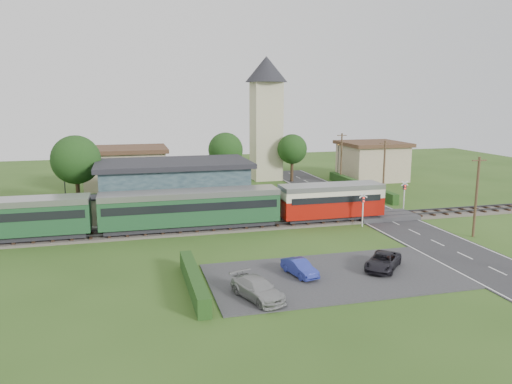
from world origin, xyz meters
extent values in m
plane|color=#2D4C19|center=(0.00, 0.00, 0.00)|extent=(120.00, 120.00, 0.00)
cube|color=#4C443D|center=(0.00, 2.00, 0.10)|extent=(76.00, 3.20, 0.20)
cube|color=#3F3F47|center=(0.00, 1.28, 0.42)|extent=(76.00, 0.08, 0.15)
cube|color=#3F3F47|center=(0.00, 2.72, 0.42)|extent=(76.00, 0.08, 0.15)
cube|color=#28282B|center=(10.00, 0.00, 0.03)|extent=(6.00, 70.00, 0.05)
cube|color=#333335|center=(-1.50, -12.00, 0.04)|extent=(17.00, 9.00, 0.08)
cube|color=#333335|center=(10.00, 2.00, 0.23)|extent=(6.20, 3.40, 0.45)
cube|color=gray|center=(-10.00, 5.20, 0.23)|extent=(30.00, 3.00, 0.45)
cube|color=#C3BA94|center=(-18.00, 5.20, 1.65)|extent=(2.00, 2.00, 2.40)
cube|color=#232328|center=(-18.00, 5.20, 2.93)|extent=(2.30, 2.30, 0.15)
cube|color=#21363E|center=(-10.00, 11.00, 2.40)|extent=(15.00, 8.00, 4.80)
cube|color=#232328|center=(-10.00, 11.00, 5.05)|extent=(16.00, 9.00, 0.50)
cube|color=#232328|center=(-10.00, 7.06, 1.10)|extent=(1.20, 0.12, 2.20)
cube|color=black|center=(-15.00, 7.06, 2.40)|extent=(1.00, 0.12, 1.20)
cube|color=black|center=(-13.00, 7.06, 2.40)|extent=(1.00, 0.12, 1.20)
cube|color=black|center=(-7.00, 7.06, 2.40)|extent=(1.00, 0.12, 1.20)
cube|color=black|center=(-5.00, 7.06, 2.40)|extent=(1.00, 0.12, 1.20)
cube|color=#232328|center=(4.22, 2.00, 0.59)|extent=(9.00, 2.20, 0.50)
cube|color=#9F1007|center=(4.22, 2.00, 1.59)|extent=(10.00, 2.80, 1.80)
cube|color=beige|center=(4.22, 2.00, 2.84)|extent=(10.00, 2.82, 0.90)
cube|color=black|center=(4.22, 2.00, 2.49)|extent=(9.00, 2.88, 0.60)
cube|color=gray|center=(4.22, 2.00, 3.49)|extent=(10.00, 2.90, 0.45)
cube|color=#232328|center=(-9.38, 2.00, 0.59)|extent=(15.20, 2.20, 0.50)
cube|color=#1D4A29|center=(-9.38, 2.00, 2.09)|extent=(16.00, 2.80, 2.60)
cube|color=black|center=(-9.38, 2.00, 2.49)|extent=(15.40, 2.86, 0.70)
cube|color=gray|center=(-9.38, 2.00, 3.49)|extent=(16.00, 2.90, 0.50)
cube|color=#C3BA94|center=(5.00, 28.00, 7.00)|extent=(4.00, 4.00, 14.00)
cone|color=#232328|center=(5.00, 28.00, 15.80)|extent=(6.00, 6.00, 3.60)
cube|color=tan|center=(-15.00, 25.00, 2.50)|extent=(10.00, 8.00, 5.00)
cube|color=#472D1E|center=(-15.00, 25.00, 5.25)|extent=(10.80, 8.80, 0.50)
cube|color=tan|center=(20.00, 24.00, 2.50)|extent=(8.00, 8.00, 5.00)
cube|color=#472D1E|center=(20.00, 24.00, 5.25)|extent=(8.80, 8.80, 0.50)
cube|color=#193814|center=(-11.00, -12.00, 0.60)|extent=(0.80, 9.00, 1.20)
cube|color=#193814|center=(14.20, 16.00, 0.60)|extent=(0.80, 18.00, 1.20)
cube|color=#193814|center=(-10.00, 15.50, 0.65)|extent=(22.00, 0.80, 1.30)
cylinder|color=#332316|center=(-20.00, 14.00, 2.06)|extent=(0.44, 0.44, 4.12)
sphere|color=#143311|center=(-20.00, 14.00, 5.40)|extent=(5.20, 5.20, 5.20)
cylinder|color=#332316|center=(-2.00, 23.00, 1.93)|extent=(0.44, 0.44, 3.85)
sphere|color=#143311|center=(-2.00, 23.00, 5.04)|extent=(4.60, 4.60, 4.60)
cylinder|color=#332316|center=(8.00, 25.00, 1.79)|extent=(0.44, 0.44, 3.58)
sphere|color=#143311|center=(8.00, 25.00, 4.68)|extent=(4.20, 4.20, 4.20)
cylinder|color=#473321|center=(14.20, -6.00, 3.50)|extent=(0.22, 0.22, 7.00)
cube|color=#473321|center=(14.20, -6.00, 6.70)|extent=(1.40, 0.10, 0.10)
cylinder|color=#473321|center=(14.20, 10.00, 3.50)|extent=(0.22, 0.22, 7.00)
cube|color=#473321|center=(14.20, 10.00, 6.70)|extent=(1.40, 0.10, 0.10)
cylinder|color=#473321|center=(14.20, 22.00, 3.50)|extent=(0.22, 0.22, 7.00)
cube|color=#473321|center=(14.20, 22.00, 6.70)|extent=(1.40, 0.10, 0.10)
cylinder|color=silver|center=(6.40, -0.40, 1.50)|extent=(0.12, 0.12, 3.00)
cube|color=#232328|center=(6.40, -0.40, 2.60)|extent=(0.35, 0.18, 0.55)
sphere|color=#FF190C|center=(6.40, -0.52, 2.75)|extent=(0.14, 0.14, 0.14)
sphere|color=#FF190C|center=(6.40, -0.52, 2.45)|extent=(0.14, 0.14, 0.14)
cube|color=silver|center=(6.40, -0.40, 3.00)|extent=(0.84, 0.05, 0.55)
cube|color=silver|center=(6.40, -0.40, 3.00)|extent=(0.84, 0.05, 0.55)
cylinder|color=silver|center=(13.60, 4.40, 1.50)|extent=(0.12, 0.12, 3.00)
cube|color=#232328|center=(13.60, 4.40, 2.60)|extent=(0.35, 0.18, 0.55)
sphere|color=#FF190C|center=(13.60, 4.28, 2.75)|extent=(0.14, 0.14, 0.14)
sphere|color=#FF190C|center=(13.60, 4.28, 2.45)|extent=(0.14, 0.14, 0.14)
cube|color=silver|center=(13.60, 4.40, 3.00)|extent=(0.84, 0.05, 0.55)
cube|color=silver|center=(13.60, 4.40, 3.00)|extent=(0.84, 0.05, 0.55)
cylinder|color=#3F3F47|center=(-22.00, 20.00, 2.50)|extent=(0.14, 0.14, 5.00)
sphere|color=orange|center=(-22.00, 20.00, 5.00)|extent=(0.30, 0.30, 0.30)
cylinder|color=#3F3F47|center=(16.00, 27.00, 2.50)|extent=(0.14, 0.14, 5.00)
sphere|color=orange|center=(16.00, 27.00, 5.00)|extent=(0.30, 0.30, 0.30)
imported|color=navy|center=(9.38, 17.10, 0.58)|extent=(3.32, 1.98, 1.06)
imported|color=#283498|center=(-3.73, -11.39, 0.62)|extent=(1.87, 3.45, 1.08)
imported|color=#9D9D9D|center=(-7.50, -14.50, 0.70)|extent=(3.10, 4.60, 1.24)
imported|color=black|center=(2.38, -11.67, 0.64)|extent=(4.12, 4.26, 1.13)
imported|color=gray|center=(-3.75, 5.11, 1.20)|extent=(0.56, 0.38, 1.49)
imported|color=gray|center=(-17.06, 5.23, 1.27)|extent=(0.88, 0.98, 1.65)
camera|label=1|loc=(-14.73, -41.83, 12.08)|focal=35.00mm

